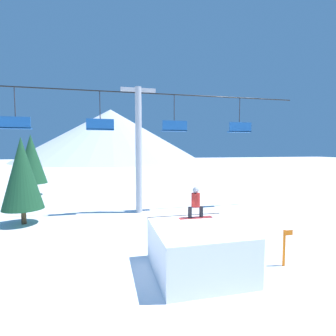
{
  "coord_description": "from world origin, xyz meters",
  "views": [
    {
      "loc": [
        -1.99,
        -9.25,
        4.53
      ],
      "look_at": [
        1.25,
        4.3,
        3.48
      ],
      "focal_mm": 28.0,
      "sensor_mm": 36.0,
      "label": 1
    }
  ],
  "objects_px": {
    "snow_ramp": "(198,249)",
    "snowboarder": "(196,202)",
    "pine_tree_near": "(22,173)",
    "trail_marker": "(284,247)"
  },
  "relations": [
    {
      "from": "snow_ramp",
      "to": "trail_marker",
      "type": "bearing_deg",
      "value": -5.51
    },
    {
      "from": "snow_ramp",
      "to": "snowboarder",
      "type": "height_order",
      "value": "snowboarder"
    },
    {
      "from": "pine_tree_near",
      "to": "trail_marker",
      "type": "height_order",
      "value": "pine_tree_near"
    },
    {
      "from": "snowboarder",
      "to": "trail_marker",
      "type": "bearing_deg",
      "value": -25.6
    },
    {
      "from": "snowboarder",
      "to": "pine_tree_near",
      "type": "xyz_separation_m",
      "value": [
        -8.38,
        7.04,
        0.72
      ]
    },
    {
      "from": "snow_ramp",
      "to": "snowboarder",
      "type": "bearing_deg",
      "value": 75.19
    },
    {
      "from": "snow_ramp",
      "to": "snowboarder",
      "type": "distance_m",
      "value": 1.91
    },
    {
      "from": "snow_ramp",
      "to": "pine_tree_near",
      "type": "distance_m",
      "value": 11.71
    },
    {
      "from": "pine_tree_near",
      "to": "trail_marker",
      "type": "distance_m",
      "value": 14.48
    },
    {
      "from": "snow_ramp",
      "to": "pine_tree_near",
      "type": "bearing_deg",
      "value": 134.56
    }
  ]
}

